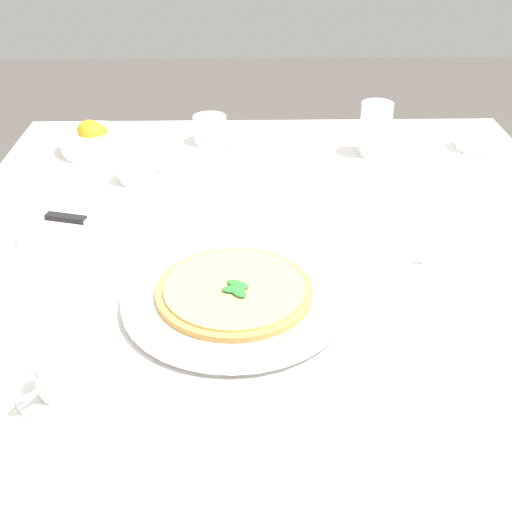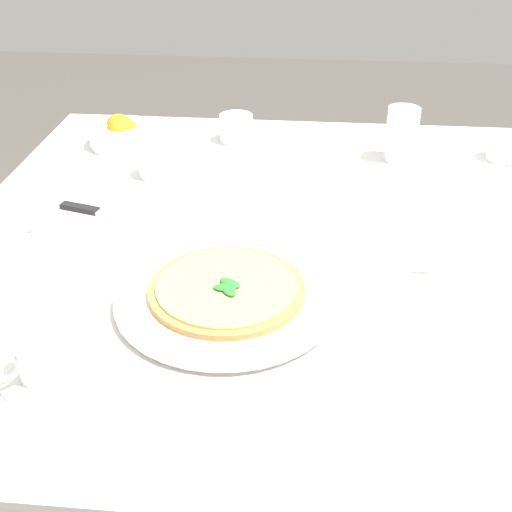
% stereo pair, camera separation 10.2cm
% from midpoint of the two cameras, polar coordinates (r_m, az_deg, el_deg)
% --- Properties ---
extents(ground_plane, '(8.00, 8.00, 0.00)m').
position_cam_midpoint_polar(ground_plane, '(1.67, 3.50, -21.38)').
color(ground_plane, '#4C4742').
extents(dining_table, '(1.16, 1.16, 0.75)m').
position_cam_midpoint_polar(dining_table, '(1.23, 4.43, -3.54)').
color(dining_table, white).
rests_on(dining_table, ground_plane).
extents(pizza_plate, '(0.34, 0.34, 0.02)m').
position_cam_midpoint_polar(pizza_plate, '(0.98, 0.43, -3.60)').
color(pizza_plate, white).
rests_on(pizza_plate, dining_table).
extents(pizza, '(0.23, 0.23, 0.02)m').
position_cam_midpoint_polar(pizza, '(0.97, 0.44, -2.94)').
color(pizza, '#C68E47').
rests_on(pizza, pizza_plate).
extents(coffee_cup_near_left, '(0.13, 0.13, 0.07)m').
position_cam_midpoint_polar(coffee_cup_near_left, '(1.53, 0.25, 10.81)').
color(coffee_cup_near_left, white).
rests_on(coffee_cup_near_left, dining_table).
extents(coffee_cup_near_right, '(0.13, 0.13, 0.06)m').
position_cam_midpoint_polar(coffee_cup_near_right, '(1.37, -6.44, 7.74)').
color(coffee_cup_near_right, white).
rests_on(coffee_cup_near_right, dining_table).
extents(coffee_cup_far_left, '(0.13, 0.13, 0.06)m').
position_cam_midpoint_polar(coffee_cup_far_left, '(0.87, -14.57, -8.68)').
color(coffee_cup_far_left, white).
rests_on(coffee_cup_far_left, dining_table).
extents(coffee_cup_back_corner, '(0.13, 0.13, 0.06)m').
position_cam_midpoint_polar(coffee_cup_back_corner, '(1.55, 22.65, 8.41)').
color(coffee_cup_back_corner, white).
rests_on(coffee_cup_back_corner, dining_table).
extents(water_glass_far_right, '(0.07, 0.07, 0.12)m').
position_cam_midpoint_polar(water_glass_far_right, '(1.48, 14.49, 9.99)').
color(water_glass_far_right, white).
rests_on(water_glass_far_right, dining_table).
extents(napkin_folded, '(0.24, 0.17, 0.02)m').
position_cam_midpoint_polar(napkin_folded, '(1.21, -10.79, 3.05)').
color(napkin_folded, silver).
rests_on(napkin_folded, dining_table).
extents(dinner_knife, '(0.19, 0.07, 0.01)m').
position_cam_midpoint_polar(dinner_knife, '(1.20, -10.74, 3.61)').
color(dinner_knife, silver).
rests_on(dinner_knife, napkin_folded).
extents(citrus_bowl, '(0.15, 0.15, 0.07)m').
position_cam_midpoint_polar(citrus_bowl, '(1.55, -9.70, 10.44)').
color(citrus_bowl, white).
rests_on(citrus_bowl, dining_table).
extents(menu_card, '(0.09, 0.02, 0.06)m').
position_cam_midpoint_polar(menu_card, '(1.10, 19.57, -0.21)').
color(menu_card, white).
rests_on(menu_card, dining_table).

